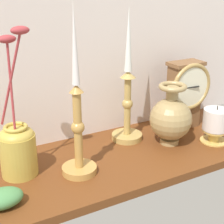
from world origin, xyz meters
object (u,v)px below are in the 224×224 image
Objects in this scene: candlestick_tall_center at (78,128)px; candlestick_tall_left at (128,100)px; brass_vase_jar at (18,145)px; pillar_candle_front at (216,124)px; brass_vase_bulbous at (171,118)px; mantel_clock at (185,93)px.

candlestick_tall_left is at bearing 28.02° from candlestick_tall_center.
brass_vase_jar is at bearing 153.69° from candlestick_tall_center.
candlestick_tall_left is 28.74cm from pillar_candle_front.
candlestick_tall_left is at bearing 138.36° from brass_vase_bulbous.
candlestick_tall_left is at bearing 147.35° from pillar_candle_front.
brass_vase_jar reaches higher than pillar_candle_front.
candlestick_tall_left is at bearing 7.53° from brass_vase_jar.
brass_vase_jar is at bearing 170.25° from pillar_candle_front.
candlestick_tall_center is at bearing -26.31° from brass_vase_jar.
candlestick_tall_left is at bearing 177.44° from mantel_clock.
mantel_clock is 1.20× the size of brass_vase_bulbous.
brass_vase_jar is 3.24× the size of pillar_candle_front.
mantel_clock is 22.46cm from candlestick_tall_left.
candlestick_tall_center is 32.65cm from brass_vase_bulbous.
mantel_clock is at bearing 3.69° from brass_vase_jar.
candlestick_tall_left is 0.94× the size of candlestick_tall_center.
mantel_clock is 0.55× the size of candlestick_tall_left.
candlestick_tall_center is at bearing -166.43° from mantel_clock.
mantel_clock is 0.60× the size of brass_vase_jar.
brass_vase_bulbous is at bearing 4.73° from candlestick_tall_center.
brass_vase_bulbous is 1.61× the size of pillar_candle_front.
mantel_clock reaches higher than pillar_candle_front.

